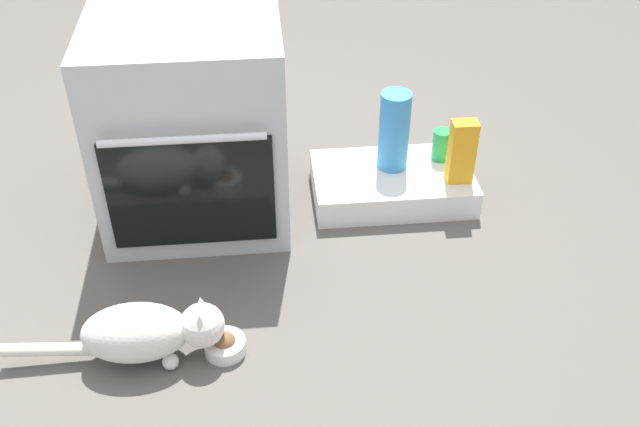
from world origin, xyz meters
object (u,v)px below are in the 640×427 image
object	(u,v)px
cat	(147,332)
juice_carton	(462,152)
pantry_cabinet	(392,184)
oven	(192,122)
soda_can	(441,145)
food_bowl	(225,345)
water_bottle	(394,131)

from	to	relation	value
cat	juice_carton	bearing A→B (deg)	31.65
cat	juice_carton	world-z (taller)	juice_carton
pantry_cabinet	cat	world-z (taller)	cat
oven	soda_can	xyz separation A→B (m)	(0.89, 0.07, -0.19)
cat	soda_can	world-z (taller)	soda_can
pantry_cabinet	juice_carton	bearing A→B (deg)	-18.06
food_bowl	soda_can	distance (m)	1.13
oven	pantry_cabinet	world-z (taller)	oven
oven	juice_carton	distance (m)	0.94
cat	water_bottle	distance (m)	1.13
oven	cat	distance (m)	0.77
water_bottle	juice_carton	world-z (taller)	water_bottle
oven	water_bottle	xyz separation A→B (m)	(0.71, 0.04, -0.10)
cat	soda_can	distance (m)	1.28
oven	soda_can	world-z (taller)	oven
soda_can	juice_carton	distance (m)	0.16
pantry_cabinet	food_bowl	xyz separation A→B (m)	(-0.62, -0.71, -0.03)
soda_can	juice_carton	size ratio (longest dim) A/B	0.50
water_bottle	juice_carton	bearing A→B (deg)	-26.93
food_bowl	water_bottle	world-z (taller)	water_bottle
food_bowl	soda_can	bearing A→B (deg)	44.17
food_bowl	juice_carton	world-z (taller)	juice_carton
food_bowl	water_bottle	distance (m)	1.00
pantry_cabinet	cat	bearing A→B (deg)	-139.45
pantry_cabinet	soda_can	xyz separation A→B (m)	(0.19, 0.07, 0.11)
pantry_cabinet	soda_can	world-z (taller)	soda_can
oven	cat	bearing A→B (deg)	-99.97
oven	soda_can	distance (m)	0.92
soda_can	cat	bearing A→B (deg)	-142.58
water_bottle	soda_can	world-z (taller)	water_bottle
oven	water_bottle	size ratio (longest dim) A/B	2.40
pantry_cabinet	food_bowl	world-z (taller)	pantry_cabinet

